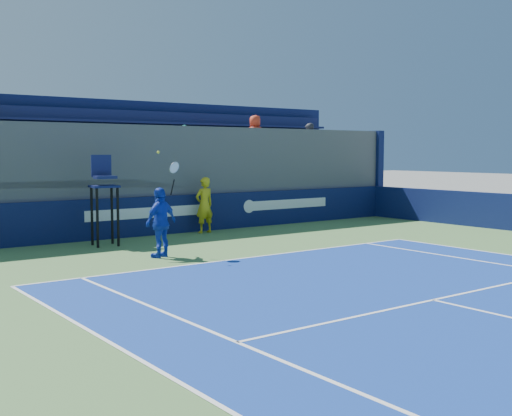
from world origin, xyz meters
TOP-DOWN VIEW (x-y plane):
  - ball_person at (1.78, 16.62)m, footprint 0.67×0.46m
  - back_hoarding at (0.00, 17.10)m, footprint 20.40×0.21m
  - umpire_chair at (-1.87, 15.89)m, footprint 0.79×0.79m
  - tennis_player at (-1.58, 13.22)m, footprint 1.08×0.73m
  - stadium_seating at (-0.03, 19.15)m, footprint 21.00×4.05m

SIDE VIEW (x-z plane):
  - back_hoarding at x=0.00m, z-range 0.00..1.20m
  - tennis_player at x=-1.58m, z-range -0.42..2.15m
  - ball_person at x=1.78m, z-range 0.01..1.77m
  - umpire_chair at x=-1.87m, z-range 0.29..2.77m
  - stadium_seating at x=-0.03m, z-range -0.69..4.39m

